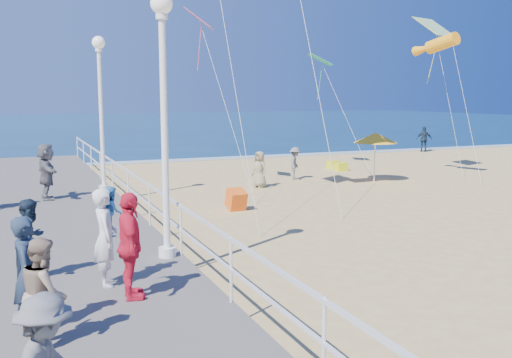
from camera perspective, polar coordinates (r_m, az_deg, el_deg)
name	(u,v)px	position (r m, az deg, el deg)	size (l,w,h in m)	color
ground	(381,249)	(14.41, 12.44, -6.81)	(160.00, 160.00, 0.00)	tan
ocean	(83,125)	(76.83, -16.88, 5.22)	(160.00, 90.00, 0.05)	#0C2D4A
surf_line	(171,161)	(33.03, -8.53, 1.84)	(160.00, 1.20, 0.04)	silver
boardwalk	(59,279)	(11.86, -19.09, -9.39)	(5.00, 44.00, 0.40)	#65605B
railing	(181,215)	(11.97, -7.55, -3.63)	(0.05, 42.00, 0.55)	white
lamp_post_mid	(164,98)	(11.64, -9.22, 7.95)	(0.44, 0.44, 5.32)	white
lamp_post_far	(101,97)	(20.50, -15.28, 7.89)	(0.44, 0.44, 5.32)	white
woman_holding_toddler	(105,237)	(10.35, -14.84, -5.67)	(0.63, 0.41, 1.73)	silver
toddler_held	(112,211)	(10.42, -14.23, -3.13)	(0.43, 0.33, 0.88)	#3588CA
spectator_0	(28,274)	(8.73, -21.80, -8.82)	(0.61, 0.40, 1.67)	#1C2A3E
spectator_1	(44,292)	(8.17, -20.44, -10.57)	(0.72, 0.56, 1.49)	gray
spectator_3	(130,246)	(9.57, -12.49, -6.58)	(1.04, 0.43, 1.78)	red
spectator_5	(47,172)	(19.46, -20.21, 0.71)	(1.68, 0.54, 1.81)	slate
spectator_7	(31,240)	(11.10, -21.54, -5.66)	(0.73, 0.57, 1.49)	#1A2739
beach_walker_a	(295,163)	(25.46, 3.93, 1.57)	(0.94, 0.54, 1.45)	slate
beach_walker_b	(424,139)	(39.56, 16.46, 3.84)	(0.99, 0.41, 1.69)	#1A283A
beach_walker_c	(260,169)	(23.17, 0.38, 0.96)	(0.73, 0.47, 1.49)	gray
box_kite	(236,201)	(18.59, -2.00, -2.26)	(0.55, 0.55, 0.60)	red
beach_umbrella	(375,138)	(25.23, 11.84, 4.06)	(1.90, 1.90, 2.14)	white
beach_chair_left	(333,165)	(29.45, 7.75, 1.41)	(0.55, 0.55, 0.40)	#D3DE17
beach_chair_right	(341,167)	(28.81, 8.46, 1.24)	(0.55, 0.55, 0.40)	#CFD616
kite_windsock	(442,43)	(26.18, 18.14, 12.79)	(0.56, 0.56, 2.40)	#FF9D15
kite_diamond_pink	(199,19)	(22.68, -5.73, 15.65)	(1.23, 1.23, 0.02)	#E25379
kite_diamond_multi	(434,27)	(28.34, 17.41, 14.30)	(1.64, 1.64, 0.02)	#1A8ADD
kite_diamond_green	(320,60)	(29.89, 6.43, 11.78)	(1.30, 1.30, 0.02)	#26B266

